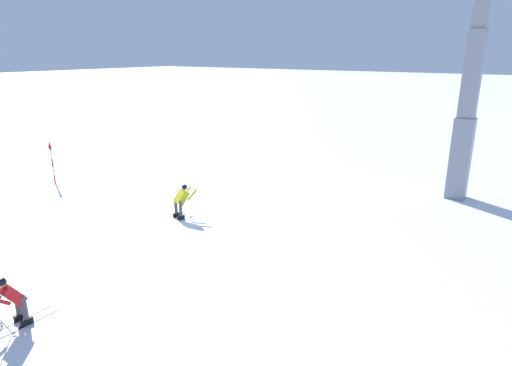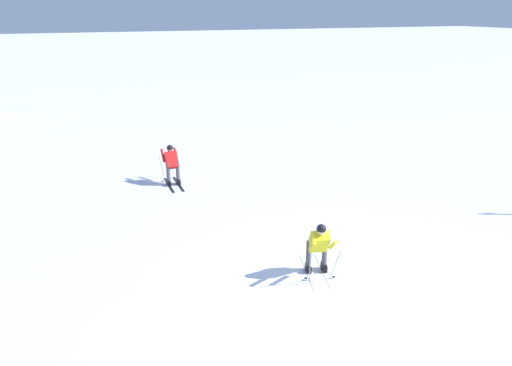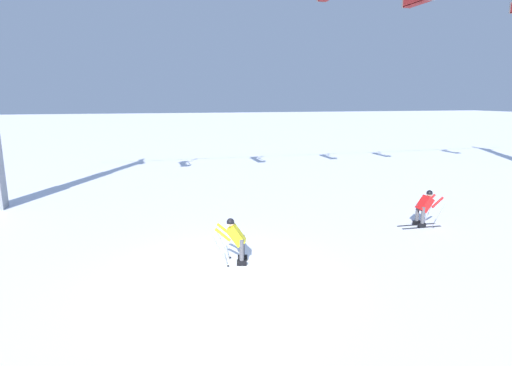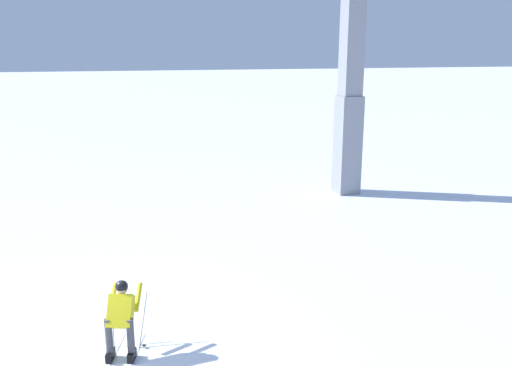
# 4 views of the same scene
# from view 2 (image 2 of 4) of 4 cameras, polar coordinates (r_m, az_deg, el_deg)

# --- Properties ---
(ground_plane) EXTENTS (260.00, 260.00, 0.00)m
(ground_plane) POSITION_cam_2_polar(r_m,az_deg,el_deg) (11.72, 11.87, -11.03)
(ground_plane) COLOR white
(skier_carving_main) EXTENTS (1.76, 1.04, 1.49)m
(skier_carving_main) POSITION_cam_2_polar(r_m,az_deg,el_deg) (11.43, 7.30, -7.15)
(skier_carving_main) COLOR white
(skier_carving_main) RESTS_ON ground_plane
(skier_distant_uphill) EXTENTS (1.63, 0.72, 1.51)m
(skier_distant_uphill) POSITION_cam_2_polar(r_m,az_deg,el_deg) (17.52, -9.76, 2.38)
(skier_distant_uphill) COLOR black
(skier_distant_uphill) RESTS_ON ground_plane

